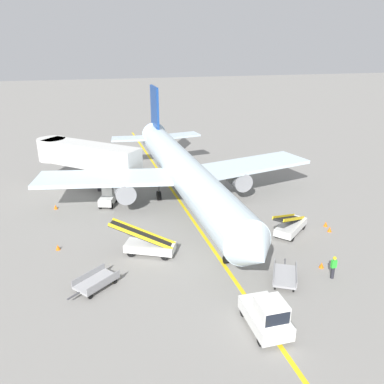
% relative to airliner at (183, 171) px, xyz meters
% --- Properties ---
extents(ground_plane, '(300.00, 300.00, 0.00)m').
position_rel_airliner_xyz_m(ground_plane, '(-0.31, -11.22, -3.42)').
color(ground_plane, gray).
extents(taxi_line_yellow, '(3.51, 79.95, 0.01)m').
position_rel_airliner_xyz_m(taxi_line_yellow, '(0.02, -6.22, -3.41)').
color(taxi_line_yellow, yellow).
rests_on(taxi_line_yellow, ground).
extents(airliner, '(28.59, 35.30, 10.10)m').
position_rel_airliner_xyz_m(airliner, '(0.00, 0.00, 0.00)').
color(airliner, silver).
rests_on(airliner, ground).
extents(jet_bridge, '(11.22, 10.34, 4.85)m').
position_rel_airliner_xyz_m(jet_bridge, '(-9.77, 8.14, 0.12)').
color(jet_bridge, silver).
rests_on(jet_bridge, ground).
extents(pushback_tug, '(1.96, 3.63, 2.20)m').
position_rel_airliner_xyz_m(pushback_tug, '(0.39, -19.44, -2.42)').
color(pushback_tug, silver).
rests_on(pushback_tug, ground).
extents(baggage_tug_near_wing, '(1.97, 2.68, 2.10)m').
position_rel_airliner_xyz_m(baggage_tug_near_wing, '(-7.37, 1.30, -2.49)').
color(baggage_tug_near_wing, silver).
rests_on(baggage_tug_near_wing, ground).
extents(belt_loader_forward_hold, '(5.06, 3.24, 2.59)m').
position_rel_airliner_xyz_m(belt_loader_forward_hold, '(-4.86, -9.30, -2.64)').
color(belt_loader_forward_hold, silver).
rests_on(belt_loader_forward_hold, ground).
extents(belt_loader_aft_hold, '(4.58, 4.25, 2.59)m').
position_rel_airliner_xyz_m(belt_loader_aft_hold, '(7.29, -8.83, -2.64)').
color(belt_loader_aft_hold, silver).
rests_on(belt_loader_aft_hold, ground).
extents(baggage_cart_loaded, '(3.41, 3.01, 0.94)m').
position_rel_airliner_xyz_m(baggage_cart_loaded, '(-8.86, -12.91, -2.95)').
color(baggage_cart_loaded, '#A5A5A8').
rests_on(baggage_cart_loaded, ground).
extents(baggage_cart_empty_trailing, '(2.67, 3.71, 0.94)m').
position_rel_airliner_xyz_m(baggage_cart_empty_trailing, '(3.59, -15.27, -2.95)').
color(baggage_cart_empty_trailing, '#A5A5A8').
rests_on(baggage_cart_empty_trailing, ground).
extents(ground_crew_marshaller, '(0.36, 0.24, 1.70)m').
position_rel_airliner_xyz_m(ground_crew_marshaller, '(6.99, -15.69, -2.51)').
color(ground_crew_marshaller, '#26262D').
rests_on(ground_crew_marshaller, ground).
extents(safety_cone_nose_left, '(0.36, 0.36, 0.44)m').
position_rel_airliner_xyz_m(safety_cone_nose_left, '(11.02, -8.31, -3.20)').
color(safety_cone_nose_left, orange).
rests_on(safety_cone_nose_left, ground).
extents(safety_cone_nose_right, '(0.36, 0.36, 0.44)m').
position_rel_airliner_xyz_m(safety_cone_nose_right, '(-11.69, -6.94, -3.20)').
color(safety_cone_nose_right, orange).
rests_on(safety_cone_nose_right, ground).
extents(safety_cone_wingtip_left, '(0.36, 0.36, 0.44)m').
position_rel_airliner_xyz_m(safety_cone_wingtip_left, '(6.99, -14.32, -3.20)').
color(safety_cone_wingtip_left, orange).
rests_on(safety_cone_wingtip_left, ground).
extents(safety_cone_wingtip_right, '(0.36, 0.36, 0.44)m').
position_rel_airliner_xyz_m(safety_cone_wingtip_right, '(10.78, -9.31, -3.20)').
color(safety_cone_wingtip_right, orange).
rests_on(safety_cone_wingtip_right, ground).
extents(safety_cone_tail_area, '(0.36, 0.36, 0.44)m').
position_rel_airliner_xyz_m(safety_cone_tail_area, '(-12.42, 1.51, -3.20)').
color(safety_cone_tail_area, orange).
rests_on(safety_cone_tail_area, ground).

